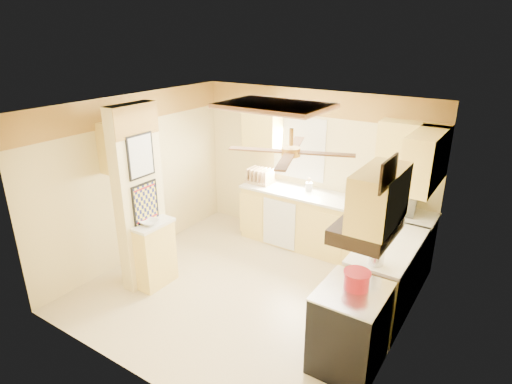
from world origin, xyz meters
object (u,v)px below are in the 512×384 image
Objects in this scene: stove at (350,328)px; microwave at (395,200)px; bowl at (150,222)px; dutch_oven at (357,280)px; kettle at (377,255)px.

microwave is at bearing 96.32° from stove.
dutch_oven is at bearing 2.36° from bowl.
dutch_oven reaches higher than bowl.
dutch_oven is (0.01, 0.06, 0.55)m from stove.
bowl is 2.81m from dutch_oven.
bowl is 0.83× the size of dutch_oven.
kettle is at bearing 91.39° from microwave.
stove is 3.66× the size of kettle.
microwave is (-0.24, 2.18, 0.64)m from stove.
bowl is (-2.80, -0.05, 0.51)m from stove.
dutch_oven is (0.25, -2.11, -0.09)m from microwave.
microwave is at bearing 96.65° from dutch_oven.
stove is 2.85m from bowl.
microwave reaches higher than bowl.
kettle reaches higher than stove.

